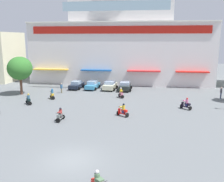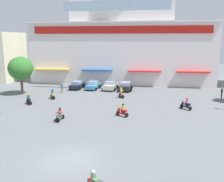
{
  "view_description": "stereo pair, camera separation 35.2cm",
  "coord_description": "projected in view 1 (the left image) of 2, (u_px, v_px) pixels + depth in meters",
  "views": [
    {
      "loc": [
        5.34,
        -16.56,
        8.79
      ],
      "look_at": [
        0.68,
        16.54,
        1.79
      ],
      "focal_mm": 40.38,
      "sensor_mm": 36.0,
      "label": 1
    },
    {
      "loc": [
        5.69,
        -16.51,
        8.79
      ],
      "look_at": [
        0.68,
        16.54,
        1.79
      ],
      "focal_mm": 40.38,
      "sensor_mm": 36.0,
      "label": 2
    }
  ],
  "objects": [
    {
      "name": "ground_plane",
      "position": [
        103.0,
        111.0,
        31.18
      ],
      "size": [
        128.0,
        128.0,
        0.0
      ],
      "primitive_type": "plane",
      "color": "slate"
    },
    {
      "name": "colonial_building",
      "position": [
        122.0,
        37.0,
        52.19
      ],
      "size": [
        35.36,
        18.18,
        21.47
      ],
      "color": "silver",
      "rests_on": "ground"
    },
    {
      "name": "plaza_tree_0",
      "position": [
        20.0,
        68.0,
        39.49
      ],
      "size": [
        3.78,
        4.15,
        6.01
      ],
      "color": "brown",
      "rests_on": "ground"
    },
    {
      "name": "parked_car_0",
      "position": [
        77.0,
        85.0,
        44.68
      ],
      "size": [
        2.4,
        4.23,
        1.4
      ],
      "color": "#192130",
      "rests_on": "ground"
    },
    {
      "name": "parked_car_1",
      "position": [
        93.0,
        85.0,
        44.38
      ],
      "size": [
        2.46,
        4.32,
        1.46
      ],
      "color": "#3A90BE",
      "rests_on": "ground"
    },
    {
      "name": "parked_car_2",
      "position": [
        110.0,
        85.0,
        43.78
      ],
      "size": [
        2.64,
        4.16,
        1.5
      ],
      "color": "beige",
      "rests_on": "ground"
    },
    {
      "name": "parked_car_3",
      "position": [
        125.0,
        86.0,
        43.21
      ],
      "size": [
        2.41,
        4.21,
        1.49
      ],
      "color": "#212825",
      "rests_on": "ground"
    },
    {
      "name": "scooter_rider_0",
      "position": [
        186.0,
        104.0,
        31.74
      ],
      "size": [
        1.39,
        1.41,
        1.53
      ],
      "color": "black",
      "rests_on": "ground"
    },
    {
      "name": "scooter_rider_1",
      "position": [
        52.0,
        95.0,
        37.13
      ],
      "size": [
        1.12,
        1.37,
        1.59
      ],
      "color": "black",
      "rests_on": "ground"
    },
    {
      "name": "scooter_rider_3",
      "position": [
        123.0,
        111.0,
        28.86
      ],
      "size": [
        1.49,
        1.23,
        1.55
      ],
      "color": "black",
      "rests_on": "ground"
    },
    {
      "name": "scooter_rider_4",
      "position": [
        29.0,
        100.0,
        34.05
      ],
      "size": [
        1.24,
        1.33,
        1.52
      ],
      "color": "black",
      "rests_on": "ground"
    },
    {
      "name": "scooter_rider_5",
      "position": [
        121.0,
        93.0,
        37.97
      ],
      "size": [
        1.02,
        1.4,
        1.54
      ],
      "color": "black",
      "rests_on": "ground"
    },
    {
      "name": "scooter_rider_8",
      "position": [
        60.0,
        115.0,
        27.24
      ],
      "size": [
        0.61,
        1.47,
        1.47
      ],
      "color": "black",
      "rests_on": "ground"
    },
    {
      "name": "pedestrian_0",
      "position": [
        221.0,
        92.0,
        37.23
      ],
      "size": [
        0.35,
        0.35,
        1.74
      ],
      "color": "#242E4D",
      "rests_on": "ground"
    },
    {
      "name": "pedestrian_1",
      "position": [
        61.0,
        87.0,
        41.07
      ],
      "size": [
        0.49,
        0.49,
        1.66
      ],
      "color": "#756B51",
      "rests_on": "ground"
    }
  ]
}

